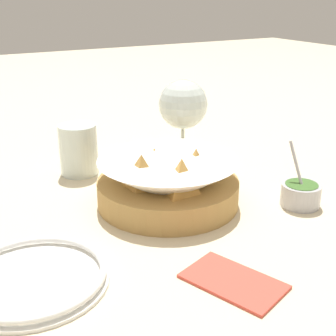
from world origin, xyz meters
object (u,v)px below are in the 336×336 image
Objects in this scene: wine_glass at (183,107)px; beer_mug at (78,151)px; sauce_cup at (301,194)px; side_plate at (33,278)px; food_basket at (168,183)px.

wine_glass is 1.53× the size of beer_mug.
side_plate is (-0.00, 0.43, -0.01)m from sauce_cup.
food_basket is 1.25× the size of side_plate.
wine_glass is at bearing -100.71° from beer_mug.
food_basket is 2.11× the size of beer_mug.
sauce_cup is 0.55× the size of side_plate.
beer_mug is at bearing 79.29° from wine_glass.
sauce_cup is at bearing -121.13° from food_basket.
food_basket and beer_mug have the same top height.
food_basket is 0.21m from sauce_cup.
sauce_cup is (-0.11, -0.18, -0.01)m from food_basket.
food_basket is at bearing -65.32° from side_plate.
side_plate is at bearing 126.52° from wine_glass.
food_basket is at bearing 58.87° from sauce_cup.
sauce_cup reaches higher than side_plate.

